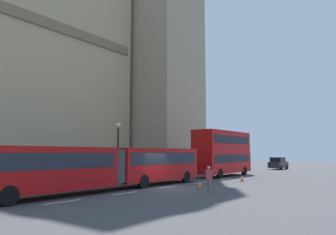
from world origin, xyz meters
name	(u,v)px	position (x,y,z in m)	size (l,w,h in m)	color
ground_plane	(163,188)	(0.00, 0.00, 0.00)	(160.00, 160.00, 0.00)	#424244
lane_centre_marking	(149,190)	(-1.64, 0.00, 0.00)	(34.40, 0.16, 0.01)	silver
articulated_bus	(110,164)	(-3.44, 1.99, 1.75)	(18.61, 2.54, 2.90)	#B20F0F
double_decker_bus	(223,151)	(13.28, 2.00, 2.71)	(9.28, 2.54, 4.90)	#B20F0F
sedan_lead	(278,163)	(31.90, 2.10, 0.91)	(4.40, 1.86, 1.85)	black
traffic_cone_west	(200,185)	(1.08, -2.45, 0.28)	(0.36, 0.36, 0.58)	black
traffic_cone_middle	(242,178)	(8.45, -2.37, 0.28)	(0.36, 0.36, 0.58)	black
street_lamp	(118,147)	(1.66, 6.50, 3.06)	(0.44, 0.44, 5.27)	black
pedestrian_near_cones	(209,178)	(-0.48, -4.12, 0.91)	(0.46, 0.44, 1.69)	#726651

